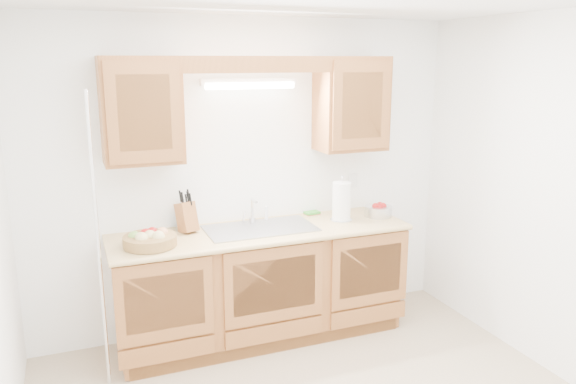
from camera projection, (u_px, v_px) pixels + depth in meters
name	position (u px, v px, depth m)	size (l,w,h in m)	color
room	(328.00, 228.00, 3.16)	(3.52, 3.50, 2.50)	tan
base_cabinets	(261.00, 285.00, 4.43)	(2.20, 0.60, 0.86)	#A76231
countertop	(261.00, 232.00, 4.32)	(2.30, 0.63, 0.04)	tan
upper_cabinet_left	(141.00, 111.00, 3.94)	(0.55, 0.33, 0.75)	#A76231
upper_cabinet_right	(351.00, 104.00, 4.53)	(0.55, 0.33, 0.75)	#A76231
valance	(259.00, 64.00, 4.03)	(2.20, 0.05, 0.12)	#A76231
fluorescent_fixture	(250.00, 83.00, 4.27)	(0.76, 0.08, 0.08)	white
sink	(260.00, 238.00, 4.35)	(0.84, 0.46, 0.36)	#9E9EA3
wire_shelf_pole	(98.00, 245.00, 3.64)	(0.03, 0.03, 2.00)	silver
outlet_plate	(353.00, 180.00, 4.87)	(0.08, 0.01, 0.12)	white
fruit_basket	(150.00, 239.00, 3.92)	(0.41, 0.41, 0.12)	#A27D41
knife_block	(187.00, 216.00, 4.24)	(0.17, 0.21, 0.33)	#A76231
orange_canister	(184.00, 215.00, 4.32)	(0.08, 0.08, 0.20)	orange
soap_bottle	(184.00, 216.00, 4.33)	(0.09, 0.09, 0.20)	#2574B9
sponge	(312.00, 213.00, 4.74)	(0.14, 0.10, 0.03)	#CC333F
paper_towel	(342.00, 202.00, 4.52)	(0.18, 0.18, 0.37)	silver
apple_bowl	(378.00, 210.00, 4.67)	(0.23, 0.23, 0.12)	silver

